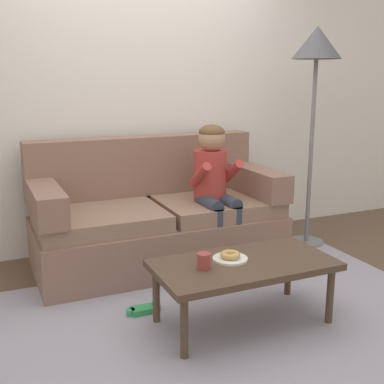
{
  "coord_description": "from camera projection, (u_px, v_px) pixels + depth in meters",
  "views": [
    {
      "loc": [
        -1.29,
        -2.7,
        1.47
      ],
      "look_at": [
        0.1,
        0.45,
        0.65
      ],
      "focal_mm": 45.91,
      "sensor_mm": 36.0,
      "label": 1
    }
  ],
  "objects": [
    {
      "name": "floor_lamp",
      "position": [
        316.0,
        60.0,
        4.03
      ],
      "size": [
        0.41,
        0.41,
        1.86
      ],
      "color": "slate",
      "rests_on": "ground"
    },
    {
      "name": "area_rug",
      "position": [
        224.0,
        319.0,
        3.02
      ],
      "size": [
        2.92,
        1.9,
        0.01
      ],
      "primitive_type": "cube",
      "color": "#9993A3",
      "rests_on": "ground"
    },
    {
      "name": "donut",
      "position": [
        230.0,
        255.0,
        2.91
      ],
      "size": [
        0.16,
        0.16,
        0.04
      ],
      "primitive_type": "torus",
      "rotation": [
        0.0,
        0.0,
        2.06
      ],
      "color": "tan",
      "rests_on": "plate"
    },
    {
      "name": "plate",
      "position": [
        230.0,
        259.0,
        2.92
      ],
      "size": [
        0.21,
        0.21,
        0.01
      ],
      "primitive_type": "cylinder",
      "color": "white",
      "rests_on": "coffee_table"
    },
    {
      "name": "person_child",
      "position": [
        215.0,
        181.0,
        3.81
      ],
      "size": [
        0.34,
        0.58,
        1.1
      ],
      "color": "#AD3833",
      "rests_on": "ground"
    },
    {
      "name": "toy_controller",
      "position": [
        144.0,
        311.0,
        3.09
      ],
      "size": [
        0.23,
        0.09,
        0.05
      ],
      "rotation": [
        0.0,
        0.0,
        0.27
      ],
      "color": "#339E56",
      "rests_on": "ground"
    },
    {
      "name": "wall_back",
      "position": [
        137.0,
        84.0,
        4.17
      ],
      "size": [
        8.0,
        0.1,
        2.8
      ],
      "primitive_type": "cube",
      "color": "silver",
      "rests_on": "ground"
    },
    {
      "name": "mug",
      "position": [
        204.0,
        261.0,
        2.78
      ],
      "size": [
        0.08,
        0.08,
        0.09
      ],
      "primitive_type": "cylinder",
      "color": "#993D38",
      "rests_on": "coffee_table"
    },
    {
      "name": "ground",
      "position": [
        206.0,
        303.0,
        3.25
      ],
      "size": [
        10.0,
        10.0,
        0.0
      ],
      "primitive_type": "plane",
      "color": "brown"
    },
    {
      "name": "coffee_table",
      "position": [
        244.0,
        268.0,
        2.9
      ],
      "size": [
        1.07,
        0.55,
        0.4
      ],
      "color": "#4C3828",
      "rests_on": "ground"
    },
    {
      "name": "couch",
      "position": [
        156.0,
        219.0,
        3.91
      ],
      "size": [
        1.9,
        0.9,
        0.98
      ],
      "color": "#846051",
      "rests_on": "ground"
    }
  ]
}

